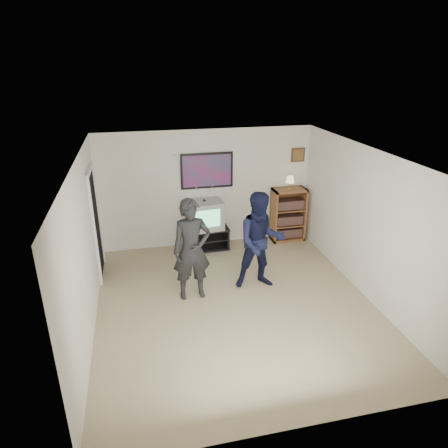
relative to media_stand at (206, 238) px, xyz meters
name	(u,v)px	position (x,y,z in m)	size (l,w,h in m)	color
room_shell	(231,228)	(0.09, -1.88, 1.01)	(4.51, 5.00, 2.51)	#907C5B
media_stand	(206,238)	(0.00, 0.00, 0.00)	(0.97, 0.56, 0.47)	black
crt_television	(205,215)	(-0.02, 0.00, 0.54)	(0.71, 0.60, 0.60)	#9C9C97
bookshelf	(288,215)	(1.87, 0.05, 0.36)	(0.72, 0.41, 1.19)	#552919
table_lamp	(290,183)	(1.85, 0.00, 1.10)	(0.19, 0.19, 0.31)	beige
person_tall	(192,250)	(-0.55, -1.80, 0.64)	(0.64, 0.42, 1.76)	black
person_short	(261,241)	(0.66, -1.74, 0.64)	(0.86, 0.67, 1.76)	black
controller_left	(191,231)	(-0.52, -1.57, 0.88)	(0.03, 0.12, 0.03)	white
controller_right	(259,226)	(0.69, -1.53, 0.84)	(0.03, 0.12, 0.03)	white
poster	(207,171)	(0.09, 0.25, 1.41)	(1.10, 0.03, 0.75)	black
air_vent	(180,158)	(-0.46, 0.25, 1.71)	(0.28, 0.02, 0.14)	white
small_picture	(298,155)	(2.09, 0.25, 1.64)	(0.30, 0.03, 0.30)	#3C2513
doorway	(96,225)	(-2.14, -0.63, 0.76)	(0.03, 0.85, 2.00)	black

